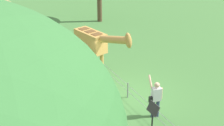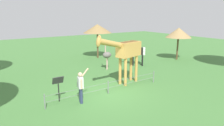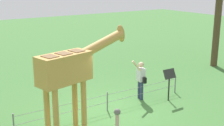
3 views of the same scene
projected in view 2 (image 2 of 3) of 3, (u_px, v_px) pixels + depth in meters
name	position (u px, v px, depth m)	size (l,w,h in m)	color
ground_plane	(107.00, 93.00, 11.56)	(60.00, 60.00, 0.00)	#427538
giraffe	(126.00, 51.00, 12.61)	(3.63, 1.30, 3.29)	#C69347
visitor	(81.00, 85.00, 10.13)	(0.67, 0.59, 1.73)	navy
zebra	(137.00, 52.00, 17.48)	(1.60, 1.37, 1.66)	black
ostrich	(107.00, 55.00, 16.16)	(0.70, 0.56, 2.25)	#CC9E93
shade_hut_near	(97.00, 29.00, 20.15)	(2.79, 2.79, 3.35)	brown
shade_hut_far	(179.00, 33.00, 19.39)	(2.41, 2.41, 3.06)	brown
info_sign	(58.00, 84.00, 10.25)	(0.56, 0.21, 1.32)	black
wire_fence	(108.00, 87.00, 11.40)	(7.05, 0.05, 0.75)	slate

